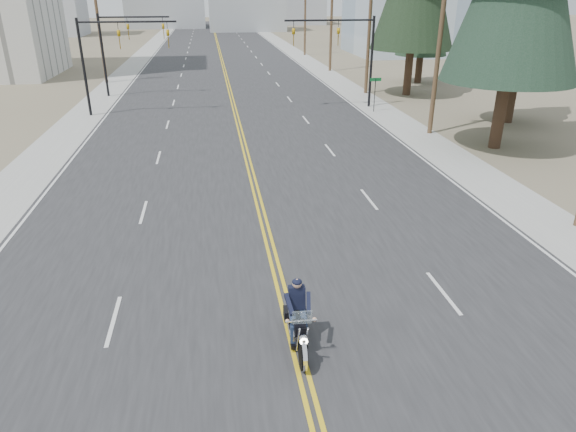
# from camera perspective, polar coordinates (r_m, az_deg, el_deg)

# --- Properties ---
(ground_plane) EXTENTS (400.00, 400.00, 0.00)m
(ground_plane) POSITION_cam_1_polar(r_m,az_deg,el_deg) (12.56, 2.55, -20.09)
(ground_plane) COLOR #776D56
(ground_plane) RESTS_ON ground
(road) EXTENTS (20.00, 200.00, 0.01)m
(road) POSITION_cam_1_polar(r_m,az_deg,el_deg) (79.38, -7.47, 17.17)
(road) COLOR #303033
(road) RESTS_ON ground
(sidewalk_left) EXTENTS (3.00, 200.00, 0.01)m
(sidewalk_left) POSITION_cam_1_polar(r_m,az_deg,el_deg) (79.95, -16.09, 16.53)
(sidewalk_left) COLOR #A5A5A0
(sidewalk_left) RESTS_ON ground
(sidewalk_right) EXTENTS (3.00, 200.00, 0.01)m
(sidewalk_right) POSITION_cam_1_polar(r_m,az_deg,el_deg) (80.48, 1.13, 17.44)
(sidewalk_right) COLOR #A5A5A0
(sidewalk_right) RESTS_ON ground
(traffic_mast_left) EXTENTS (7.10, 0.26, 7.00)m
(traffic_mast_left) POSITION_cam_1_polar(r_m,az_deg,el_deg) (41.67, -19.22, 17.25)
(traffic_mast_left) COLOR black
(traffic_mast_left) RESTS_ON ground
(traffic_mast_right) EXTENTS (7.10, 0.26, 7.00)m
(traffic_mast_right) POSITION_cam_1_polar(r_m,az_deg,el_deg) (42.47, 6.63, 18.43)
(traffic_mast_right) COLOR black
(traffic_mast_right) RESTS_ON ground
(traffic_mast_far) EXTENTS (6.10, 0.26, 7.00)m
(traffic_mast_far) POSITION_cam_1_polar(r_m,az_deg,el_deg) (49.60, -18.07, 18.15)
(traffic_mast_far) COLOR black
(traffic_mast_far) RESTS_ON ground
(street_sign) EXTENTS (0.90, 0.06, 2.62)m
(street_sign) POSITION_cam_1_polar(r_m,az_deg,el_deg) (41.47, 9.65, 13.77)
(street_sign) COLOR black
(street_sign) RESTS_ON ground
(utility_pole_b) EXTENTS (2.20, 0.30, 11.50)m
(utility_pole_b) POSITION_cam_1_polar(r_m,az_deg,el_deg) (35.08, 16.53, 18.32)
(utility_pole_b) COLOR brown
(utility_pole_b) RESTS_ON ground
(utility_pole_c) EXTENTS (2.20, 0.30, 11.00)m
(utility_pole_c) POSITION_cam_1_polar(r_m,az_deg,el_deg) (49.13, 9.03, 19.92)
(utility_pole_c) COLOR brown
(utility_pole_c) RESTS_ON ground
(utility_pole_d) EXTENTS (2.20, 0.30, 11.50)m
(utility_pole_d) POSITION_cam_1_polar(r_m,az_deg,el_deg) (63.59, 4.86, 21.12)
(utility_pole_d) COLOR brown
(utility_pole_d) RESTS_ON ground
(utility_pole_e) EXTENTS (2.20, 0.30, 11.00)m
(utility_pole_e) POSITION_cam_1_polar(r_m,az_deg,el_deg) (80.24, 1.92, 21.51)
(utility_pole_e) COLOR brown
(utility_pole_e) RESTS_ON ground
(utility_pole_left) EXTENTS (2.20, 0.30, 10.50)m
(utility_pole_left) POSITION_cam_1_polar(r_m,az_deg,el_deg) (57.96, -20.26, 19.12)
(utility_pole_left) COLOR brown
(utility_pole_left) RESTS_ON ground
(haze_bldg_b) EXTENTS (18.00, 14.00, 14.00)m
(haze_bldg_b) POSITION_cam_1_polar(r_m,az_deg,el_deg) (134.26, -4.69, 22.84)
(haze_bldg_b) COLOR #ADB2B7
(haze_bldg_b) RESTS_ON ground
(haze_bldg_e) EXTENTS (14.00, 14.00, 12.00)m
(haze_bldg_e) POSITION_cam_1_polar(r_m,az_deg,el_deg) (161.17, 1.15, 22.67)
(haze_bldg_e) COLOR #B7BCC6
(haze_bldg_e) RESTS_ON ground
(motorcyclist) EXTENTS (1.10, 2.43, 1.87)m
(motorcyclist) POSITION_cam_1_polar(r_m,az_deg,el_deg) (13.58, 1.17, -11.12)
(motorcyclist) COLOR black
(motorcyclist) RESTS_ON ground
(conifer_far) EXTENTS (5.16, 5.16, 13.83)m
(conifer_far) POSITION_cam_1_polar(r_m,az_deg,el_deg) (56.31, 15.05, 22.15)
(conifer_far) COLOR #382619
(conifer_far) RESTS_ON ground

